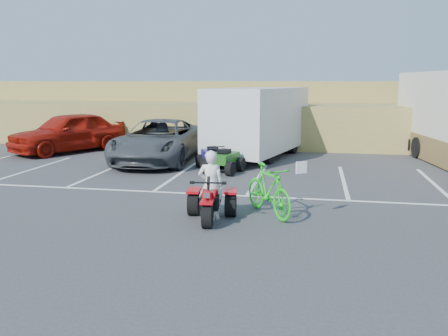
% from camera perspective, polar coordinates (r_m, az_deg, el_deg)
% --- Properties ---
extents(ground, '(100.00, 100.00, 0.00)m').
position_cam_1_polar(ground, '(10.71, 0.92, -6.41)').
color(ground, '#3A3A3C').
rests_on(ground, ground).
extents(parking_stripes, '(28.00, 5.16, 0.01)m').
position_cam_1_polar(parking_stripes, '(14.52, 7.12, -1.98)').
color(parking_stripes, white).
rests_on(parking_stripes, ground).
extents(grass_embankment, '(40.00, 8.50, 3.10)m').
position_cam_1_polar(grass_embankment, '(25.69, 7.05, 6.58)').
color(grass_embankment, olive).
rests_on(grass_embankment, ground).
extents(red_trike_atv, '(1.32, 1.65, 1.00)m').
position_cam_1_polar(red_trike_atv, '(10.74, -1.66, -6.37)').
color(red_trike_atv, '#BB0A11').
rests_on(red_trike_atv, ground).
extents(rider, '(0.62, 0.44, 1.58)m').
position_cam_1_polar(rider, '(10.68, -1.60, -2.06)').
color(rider, white).
rests_on(rider, ground).
extents(green_dirt_bike, '(1.61, 1.96, 1.20)m').
position_cam_1_polar(green_dirt_bike, '(11.10, 5.35, -2.64)').
color(green_dirt_bike, '#14BF19').
rests_on(green_dirt_bike, ground).
extents(grey_pickup, '(2.94, 5.96, 1.63)m').
position_cam_1_polar(grey_pickup, '(18.65, -7.85, 3.27)').
color(grey_pickup, '#404347').
rests_on(grey_pickup, ground).
extents(red_car, '(4.33, 5.53, 1.76)m').
position_cam_1_polar(red_car, '(22.13, -18.20, 4.13)').
color(red_car, '#981208').
rests_on(red_car, ground).
extents(cargo_trailer, '(3.87, 6.48, 2.83)m').
position_cam_1_polar(cargo_trailer, '(19.66, 4.21, 5.80)').
color(cargo_trailer, silver).
rests_on(cargo_trailer, ground).
extents(quad_atv_blue, '(1.50, 1.67, 0.89)m').
position_cam_1_polar(quad_atv_blue, '(16.98, -1.36, -0.11)').
color(quad_atv_blue, navy).
rests_on(quad_atv_blue, ground).
extents(quad_atv_green, '(1.34, 1.60, 0.91)m').
position_cam_1_polar(quad_atv_green, '(16.29, 0.04, -0.56)').
color(quad_atv_green, '#175212').
rests_on(quad_atv_green, ground).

